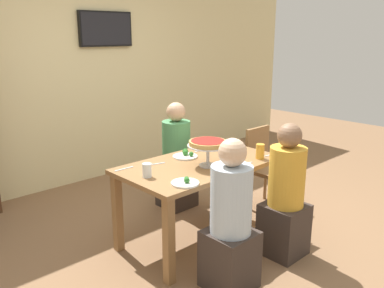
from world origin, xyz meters
TOP-DOWN VIEW (x-y plane):
  - ground_plane at (0.00, 0.00)m, footprint 12.00×12.00m
  - rear_partition at (0.00, 2.20)m, footprint 8.00×0.12m
  - dining_table at (0.00, 0.00)m, footprint 1.42×0.81m
  - television at (0.42, 2.11)m, footprint 0.73×0.05m
  - diner_near_right at (0.35, -0.67)m, footprint 0.34×0.34m
  - diner_near_left at (-0.35, -0.68)m, footprint 0.34×0.34m
  - diner_far_right at (0.35, 0.71)m, footprint 0.34×0.34m
  - chair_head_east at (1.03, 0.05)m, footprint 0.40×0.40m
  - deep_dish_pizza_stand at (-0.02, -0.12)m, footprint 0.35×0.35m
  - salad_plate_near_diner at (-0.45, -0.30)m, footprint 0.22×0.22m
  - salad_plate_far_diner at (0.54, 0.27)m, footprint 0.23×0.23m
  - salad_plate_spare at (0.02, 0.21)m, footprint 0.23×0.23m
  - beer_glass_amber_tall at (0.48, -0.29)m, footprint 0.08×0.08m
  - water_glass_clear_near at (-0.56, 0.02)m, footprint 0.07×0.07m
  - cutlery_fork_near at (-0.32, 0.23)m, footprint 0.18×0.07m
  - cutlery_knife_near at (0.25, -0.30)m, footprint 0.18×0.03m
  - cutlery_fork_far at (-0.59, 0.31)m, footprint 0.18×0.02m
  - cutlery_knife_far at (0.28, 0.26)m, footprint 0.18×0.02m
  - cutlery_spare_fork at (0.65, -0.29)m, footprint 0.18×0.04m

SIDE VIEW (x-z plane):
  - ground_plane at x=0.00m, z-range 0.00..0.00m
  - chair_head_east at x=1.03m, z-range 0.05..0.92m
  - diner_near_right at x=0.35m, z-range -0.08..1.07m
  - diner_near_left at x=-0.35m, z-range -0.08..1.07m
  - diner_far_right at x=0.35m, z-range -0.08..1.07m
  - dining_table at x=0.00m, z-range 0.26..1.00m
  - cutlery_fork_near at x=-0.32m, z-range 0.74..0.74m
  - cutlery_knife_near at x=0.25m, z-range 0.74..0.74m
  - cutlery_fork_far at x=-0.59m, z-range 0.74..0.74m
  - cutlery_knife_far at x=0.28m, z-range 0.74..0.74m
  - cutlery_spare_fork at x=0.65m, z-range 0.74..0.74m
  - salad_plate_near_diner at x=-0.45m, z-range 0.72..0.78m
  - salad_plate_spare at x=0.02m, z-range 0.72..0.79m
  - salad_plate_far_diner at x=0.54m, z-range 0.72..0.79m
  - water_glass_clear_near at x=-0.56m, z-range 0.74..0.85m
  - beer_glass_amber_tall at x=0.48m, z-range 0.74..0.88m
  - deep_dish_pizza_stand at x=-0.02m, z-range 0.82..1.04m
  - rear_partition at x=0.00m, z-range 0.00..2.80m
  - television at x=0.42m, z-range 1.68..2.11m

